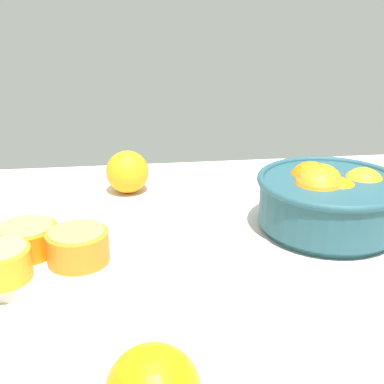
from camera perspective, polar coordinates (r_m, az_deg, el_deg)
ground_plane at (r=81.76cm, az=1.23°, el=-6.95°), size 135.57×84.15×3.00cm
fruit_bowl at (r=87.67cm, az=15.00°, el=-0.67°), size 24.24×24.24×11.19cm
cutting_board at (r=76.75cm, az=-15.48°, el=-7.60°), size 30.57×22.60×2.26cm
orange_half_0 at (r=71.62cm, az=-20.51°, el=-7.44°), size 7.90×7.90×4.42cm
orange_half_1 at (r=72.82cm, az=-12.58°, el=-5.90°), size 8.64×8.64×4.68cm
orange_half_2 at (r=77.26cm, az=-17.88°, el=-4.99°), size 8.79×8.79×4.21cm
loose_orange_2 at (r=101.60cm, az=-7.20°, el=2.23°), size 8.39×8.39×8.39cm
spoon at (r=110.82cm, az=13.95°, el=1.34°), size 2.74×16.21×1.00cm
herb_sprig_0 at (r=111.44cm, az=-8.26°, el=1.78°), size 4.80×6.70×0.76cm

